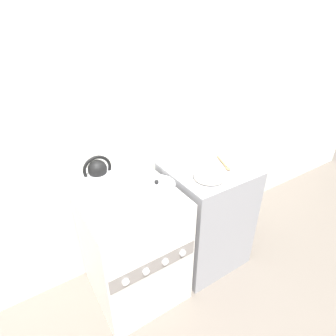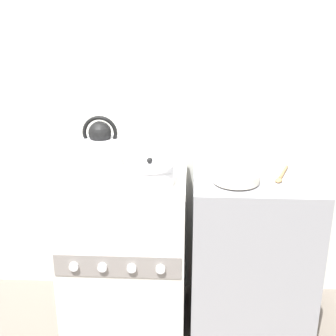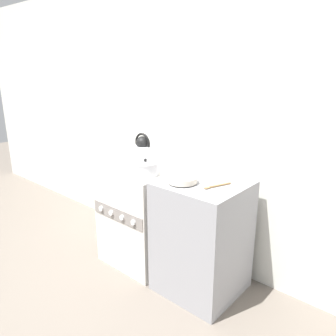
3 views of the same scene
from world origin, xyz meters
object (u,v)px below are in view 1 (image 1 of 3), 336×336
at_px(kettle, 99,180).
at_px(cooking_pot, 157,191).
at_px(enamel_bowl, 209,175).
at_px(stove, 134,246).

xyz_separation_m(kettle, cooking_pot, (0.28, -0.25, -0.05)).
bearing_deg(cooking_pot, enamel_bowl, -4.04).
bearing_deg(kettle, enamel_bowl, -22.08).
relative_size(kettle, cooking_pot, 1.16).
height_order(cooking_pot, enamel_bowl, cooking_pot).
height_order(stove, kettle, kettle).
distance_m(stove, cooking_pot, 0.52).
relative_size(stove, kettle, 3.27).
bearing_deg(enamel_bowl, kettle, 157.92).
bearing_deg(kettle, stove, -44.98).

